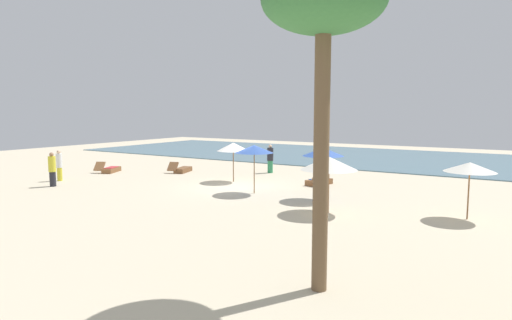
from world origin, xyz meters
name	(u,v)px	position (x,y,z in m)	size (l,w,h in m)	color
ground_plane	(240,188)	(0.00, 0.00, 0.00)	(60.00, 60.00, 0.00)	beige
ocean_water	(355,156)	(0.00, 17.00, 0.03)	(48.00, 16.00, 0.06)	slate
umbrella_0	(254,149)	(1.33, -0.81, 2.03)	(1.73, 1.73, 2.21)	olive
umbrella_1	(323,152)	(4.54, -0.49, 2.03)	(1.73, 1.73, 2.21)	brown
umbrella_2	(470,167)	(10.13, -0.95, 1.82)	(1.71, 1.71, 1.99)	brown
umbrella_3	(329,163)	(5.66, -2.62, 1.85)	(2.07, 2.07, 2.09)	brown
umbrella_4	(233,147)	(-1.33, 1.39, 1.86)	(1.73, 1.73, 2.08)	brown
lounger_0	(182,170)	(-6.00, 2.62, 0.17)	(1.08, 1.80, 0.67)	brown
lounger_1	(319,182)	(2.95, 2.81, 0.18)	(1.04, 1.77, 0.71)	brown
lounger_2	(110,169)	(-9.76, 0.34, 0.18)	(1.25, 1.79, 0.67)	brown
person_0	(52,169)	(-8.18, -4.51, 0.85)	(0.39, 0.39, 1.70)	#26262D
person_1	(270,159)	(-1.31, 5.28, 0.86)	(0.40, 0.40, 1.72)	#338C59
person_2	(59,165)	(-9.45, -3.27, 0.84)	(0.32, 0.32, 1.66)	yellow
palm_1	(324,10)	(8.12, -9.14, 5.72)	(2.49, 2.49, 6.60)	brown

